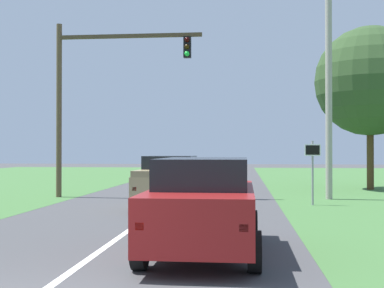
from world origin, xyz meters
name	(u,v)px	position (x,y,z in m)	size (l,w,h in m)	color
ground_plane	(144,220)	(0.00, 9.33, 0.00)	(120.00, 120.00, 0.00)	#424244
red_suv_near	(204,203)	(2.16, 4.54, 1.02)	(2.25, 4.82, 1.93)	maroon
pickup_truck_lead	(171,181)	(0.37, 12.51, 0.96)	(2.28, 4.89, 1.88)	tan
traffic_light	(95,84)	(-3.55, 16.26, 5.01)	(6.50, 0.40, 7.70)	brown
keep_moving_sign	(313,164)	(5.60, 13.95, 1.56)	(0.60, 0.09, 2.44)	gray
oak_tree_right	(370,81)	(9.67, 22.00, 5.72)	(5.77, 5.77, 8.61)	#4C351E
utility_pole_right	(329,88)	(6.60, 16.39, 4.71)	(0.28, 0.28, 9.43)	#9E998E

